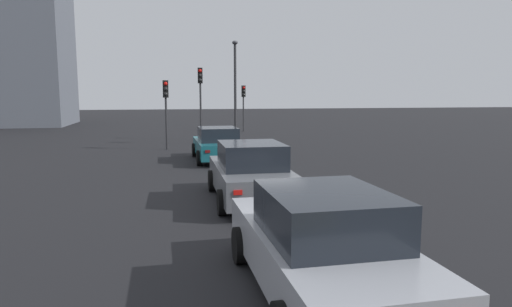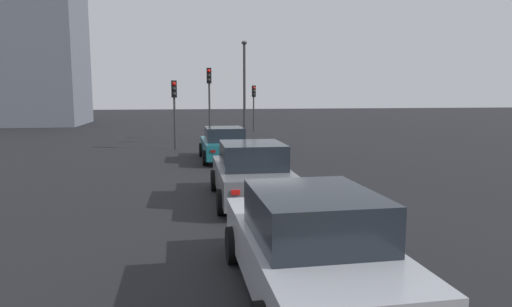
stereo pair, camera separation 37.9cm
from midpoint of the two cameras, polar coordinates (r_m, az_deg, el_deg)
The scene contains 9 objects.
ground_plane at distance 12.36m, azimuth -1.53°, elevation -6.56°, with size 160.00×160.00×0.20m, color black.
car_teal_lead at distance 19.81m, azimuth -5.52°, elevation 1.18°, with size 4.49×2.07×1.49m.
car_grey_second at distance 12.18m, azimuth -1.62°, elevation -2.53°, with size 4.56×2.17×1.63m.
car_silver_third at distance 6.55m, azimuth 6.70°, elevation -11.61°, with size 4.65×2.08×1.60m.
traffic_light_near_left at distance 26.42m, azimuth -7.59°, elevation 8.13°, with size 0.32×0.30×4.48m.
traffic_light_near_right at distance 24.02m, azimuth -11.98°, elevation 6.77°, with size 0.32×0.29×3.67m.
traffic_light_far_left at distance 35.34m, azimuth -1.92°, elevation 7.10°, with size 0.32×0.30×3.65m.
street_lamp_kerbside at distance 28.51m, azimuth -3.08°, elevation 9.28°, with size 0.56×0.36×6.29m.
building_facade_left at distance 49.01m, azimuth -29.03°, elevation 11.23°, with size 9.37×9.82×13.70m, color slate.
Camera 1 is at (-11.74, 2.38, 2.91)m, focal length 31.07 mm.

